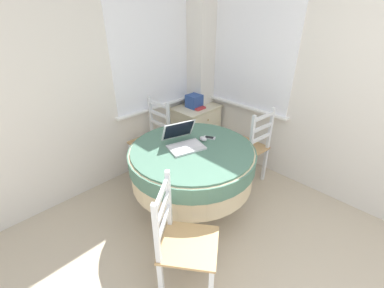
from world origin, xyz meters
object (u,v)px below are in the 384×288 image
cell_phone (209,138)px  book_on_cabinet (196,107)px  storage_box (194,101)px  dining_chair_camera_near (183,243)px  computer_mouse (203,139)px  dining_chair_near_back_window (152,140)px  laptop (183,141)px  dining_chair_near_right_window (250,148)px  round_dining_table (192,162)px  corner_cabinet (196,129)px

cell_phone → book_on_cabinet: 1.00m
storage_box → book_on_cabinet: 0.09m
dining_chair_camera_near → book_on_cabinet: (1.52, 1.35, 0.25)m
computer_mouse → dining_chair_near_back_window: bearing=91.9°
dining_chair_near_back_window → dining_chair_camera_near: bearing=-119.7°
dining_chair_camera_near → book_on_cabinet: dining_chair_camera_near is taller
laptop → dining_chair_near_right_window: laptop is taller
computer_mouse → dining_chair_near_right_window: bearing=-11.7°
dining_chair_near_back_window → book_on_cabinet: bearing=-3.2°
round_dining_table → cell_phone: bearing=3.8°
dining_chair_near_right_window → laptop: bearing=166.7°
dining_chair_near_back_window → dining_chair_camera_near: same height
computer_mouse → cell_phone: (0.08, -0.01, -0.02)m
cell_phone → dining_chair_near_back_window: dining_chair_near_back_window is taller
dining_chair_near_right_window → book_on_cabinet: 0.95m
dining_chair_near_right_window → dining_chair_camera_near: size_ratio=1.00×
computer_mouse → book_on_cabinet: bearing=47.7°
dining_chair_near_right_window → dining_chair_near_back_window: bearing=125.8°
computer_mouse → dining_chair_near_back_window: 0.88m
dining_chair_camera_near → corner_cabinet: 2.08m
corner_cabinet → book_on_cabinet: (-0.03, -0.03, 0.36)m
dining_chair_camera_near → computer_mouse: bearing=34.9°
round_dining_table → dining_chair_camera_near: dining_chair_camera_near is taller
round_dining_table → dining_chair_near_back_window: 0.86m
corner_cabinet → dining_chair_near_back_window: bearing=179.3°
dining_chair_near_back_window → corner_cabinet: size_ratio=1.37×
dining_chair_near_right_window → corner_cabinet: bearing=85.2°
round_dining_table → laptop: size_ratio=2.94×
book_on_cabinet → round_dining_table: bearing=-137.9°
corner_cabinet → book_on_cabinet: bearing=-136.5°
computer_mouse → book_on_cabinet: computer_mouse is taller
round_dining_table → book_on_cabinet: round_dining_table is taller
corner_cabinet → storage_box: 0.43m
dining_chair_near_back_window → book_on_cabinet: dining_chair_near_back_window is taller
laptop → storage_box: (0.91, 0.75, -0.02)m
cell_phone → corner_cabinet: 1.12m
dining_chair_near_back_window → storage_box: (0.73, 0.00, 0.32)m
storage_box → corner_cabinet: bearing=-23.4°
cell_phone → dining_chair_near_right_window: (0.58, -0.13, -0.30)m
storage_box → round_dining_table: bearing=-136.4°
storage_box → book_on_cabinet: (-0.00, -0.05, -0.07)m
round_dining_table → laptop: bearing=104.8°
round_dining_table → cell_phone: cell_phone is taller
corner_cabinet → cell_phone: bearing=-128.8°
dining_chair_near_back_window → dining_chair_near_right_window: bearing=-54.2°
corner_cabinet → laptop: bearing=-141.9°
dining_chair_near_back_window → dining_chair_camera_near: size_ratio=1.00×
laptop → corner_cabinet: 1.28m
book_on_cabinet → laptop: bearing=-142.1°
round_dining_table → dining_chair_near_back_window: bearing=79.8°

